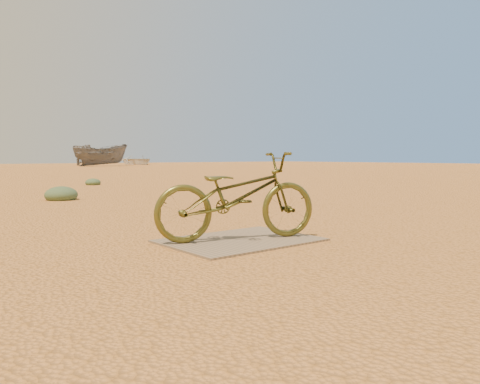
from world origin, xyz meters
TOP-DOWN VIEW (x-y plane):
  - ground at (0.00, 0.00)m, footprint 120.00×120.00m
  - plywood_board at (-0.10, -0.53)m, footprint 1.60×1.17m
  - bicycle at (-0.12, -0.52)m, footprint 1.91×1.17m
  - boat_mid_right at (14.81, 39.40)m, footprint 5.72×2.41m
  - boat_far_right at (21.48, 45.00)m, footprint 3.70×5.18m
  - kale_a at (0.01, 5.66)m, footprint 0.68×0.68m
  - kale_b at (2.56, 10.36)m, footprint 0.49×0.49m

SIDE VIEW (x-z plane):
  - ground at x=0.00m, z-range 0.00..0.00m
  - kale_a at x=0.01m, z-range -0.19..0.19m
  - kale_b at x=2.56m, z-range -0.14..0.14m
  - plywood_board at x=-0.10m, z-range 0.00..0.02m
  - bicycle at x=-0.12m, z-range 0.02..0.97m
  - boat_far_right at x=21.48m, z-range 0.00..1.07m
  - boat_mid_right at x=14.81m, z-range 0.00..2.17m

